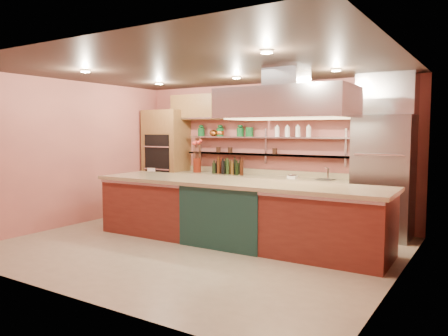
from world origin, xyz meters
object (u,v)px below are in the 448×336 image
Objects in this scene: copper_kettle at (213,133)px; green_canister at (249,132)px; refrigerator at (383,177)px; flower_vase at (197,165)px; kitchen_scale at (292,176)px; island at (234,212)px.

green_canister reaches higher than copper_kettle.
refrigerator reaches higher than copper_kettle.
copper_kettle is at bearing 176.37° from refrigerator.
green_canister is (1.18, 0.22, 0.73)m from flower_vase.
green_canister is (0.89, 0.00, 0.02)m from copper_kettle.
kitchen_scale is (-1.67, 0.01, -0.07)m from refrigerator.
island is 27.38× the size of copper_kettle.
kitchen_scale is at bearing -11.72° from green_canister.
flower_vase is 1.40m from green_canister.
flower_vase is at bearing -176.88° from kitchen_scale.
flower_vase is 0.79m from copper_kettle.
refrigerator is 3.71m from copper_kettle.
green_canister is (-1.06, 0.22, 0.83)m from kitchen_scale.
kitchen_scale is 1.37m from green_canister.
island is at bearing -40.61° from flower_vase.
refrigerator reaches higher than island.
kitchen_scale is at bearing 78.61° from island.
green_canister is (-0.76, 1.88, 1.30)m from island.
refrigerator is 2.63m from island.
green_canister is at bearing 110.78° from island.
island is at bearing -67.91° from green_canister.
island is 2.41m from green_canister.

